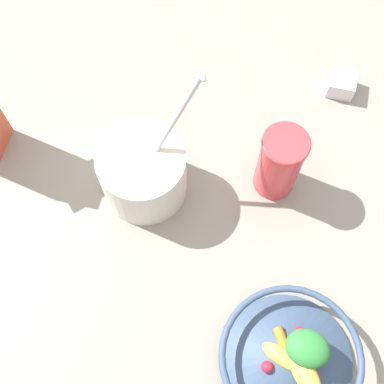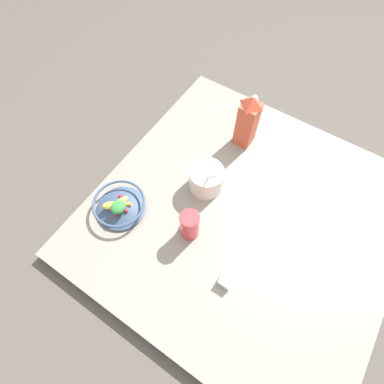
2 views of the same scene
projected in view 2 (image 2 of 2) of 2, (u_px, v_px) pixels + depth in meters
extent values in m
plane|color=#4C4742|center=(243.00, 219.00, 1.19)|extent=(6.00, 6.00, 0.00)
cube|color=gray|center=(244.00, 216.00, 1.17)|extent=(1.11, 1.11, 0.04)
cylinder|color=#384C6B|center=(121.00, 208.00, 1.16)|extent=(0.10, 0.10, 0.01)
cone|color=#384C6B|center=(120.00, 205.00, 1.14)|extent=(0.19, 0.19, 0.04)
torus|color=#384C6B|center=(119.00, 203.00, 1.12)|extent=(0.20, 0.20, 0.01)
ellipsoid|color=#EFD64C|center=(121.00, 202.00, 1.13)|extent=(0.04, 0.07, 0.02)
ellipsoid|color=#EFD64C|center=(112.00, 206.00, 1.12)|extent=(0.07, 0.07, 0.03)
cylinder|color=orange|center=(126.00, 204.00, 1.13)|extent=(0.04, 0.03, 0.01)
sphere|color=red|center=(116.00, 215.00, 1.11)|extent=(0.01, 0.01, 0.01)
sphere|color=red|center=(121.00, 196.00, 1.15)|extent=(0.02, 0.02, 0.02)
sphere|color=red|center=(126.00, 211.00, 1.12)|extent=(0.01, 0.01, 0.01)
sphere|color=red|center=(110.00, 209.00, 1.12)|extent=(0.02, 0.02, 0.02)
ellipsoid|color=#2D7F38|center=(118.00, 207.00, 1.10)|extent=(0.06, 0.07, 0.03)
cube|color=#CC4C33|center=(247.00, 124.00, 1.23)|extent=(0.07, 0.07, 0.21)
pyramid|color=#CC4C33|center=(252.00, 102.00, 1.12)|extent=(0.07, 0.07, 0.04)
cylinder|color=white|center=(255.00, 99.00, 1.13)|extent=(0.03, 0.01, 0.03)
cylinder|color=silver|center=(206.00, 179.00, 1.17)|extent=(0.14, 0.14, 0.11)
cylinder|color=white|center=(207.00, 173.00, 1.13)|extent=(0.12, 0.12, 0.02)
cylinder|color=silver|center=(210.00, 177.00, 1.06)|extent=(0.08, 0.08, 0.19)
ellipsoid|color=silver|center=(215.00, 176.00, 0.96)|extent=(0.02, 0.02, 0.01)
cylinder|color=#DB383D|center=(190.00, 225.00, 1.06)|extent=(0.07, 0.07, 0.14)
torus|color=#DB383D|center=(190.00, 218.00, 1.00)|extent=(0.07, 0.07, 0.01)
cube|color=silver|center=(226.00, 281.00, 1.02)|extent=(0.05, 0.05, 0.03)
cube|color=brown|center=(226.00, 281.00, 1.02)|extent=(0.04, 0.04, 0.02)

